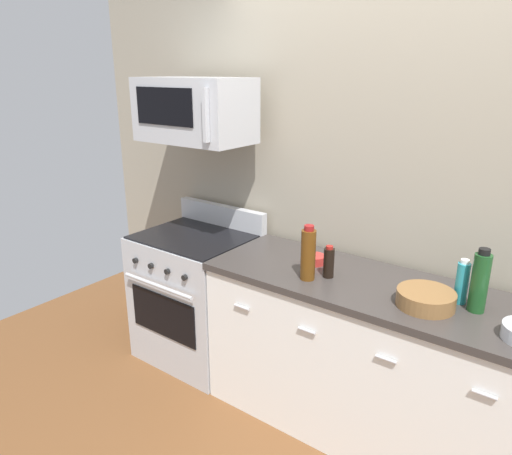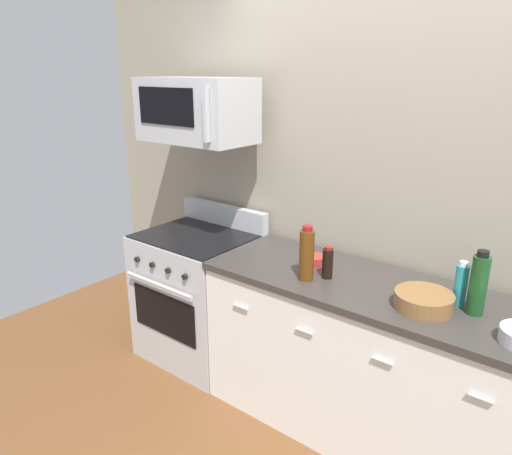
{
  "view_description": "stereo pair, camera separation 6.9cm",
  "coord_description": "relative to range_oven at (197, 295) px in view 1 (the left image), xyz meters",
  "views": [
    {
      "loc": [
        0.88,
        -2.22,
        2.0
      ],
      "look_at": [
        -0.74,
        -0.05,
        1.1
      ],
      "focal_mm": 33.71,
      "sensor_mm": 36.0,
      "label": 1
    },
    {
      "loc": [
        0.93,
        -2.18,
        2.0
      ],
      "look_at": [
        -0.74,
        -0.05,
        1.1
      ],
      "focal_mm": 33.71,
      "sensor_mm": 36.0,
      "label": 2
    }
  ],
  "objects": [
    {
      "name": "bottle_wine_green",
      "position": [
        1.8,
        0.01,
        0.6
      ],
      "size": [
        0.08,
        0.08,
        0.31
      ],
      "color": "#19471E",
      "rests_on": "countertop_slab"
    },
    {
      "name": "microwave",
      "position": [
        0.0,
        0.04,
        1.28
      ],
      "size": [
        0.74,
        0.44,
        0.4
      ],
      "color": "#B7BABF"
    },
    {
      "name": "range_oven",
      "position": [
        0.0,
        0.0,
        0.0
      ],
      "size": [
        0.76,
        0.69,
        1.07
      ],
      "color": "#B7BABF",
      "rests_on": "ground_plane"
    },
    {
      "name": "bottle_wine_amber",
      "position": [
        0.98,
        -0.15,
        0.6
      ],
      "size": [
        0.08,
        0.08,
        0.3
      ],
      "color": "#59330F",
      "rests_on": "countertop_slab"
    },
    {
      "name": "bowl_wooden_salad",
      "position": [
        1.6,
        -0.09,
        0.49
      ],
      "size": [
        0.27,
        0.27,
        0.08
      ],
      "color": "brown",
      "rests_on": "countertop_slab"
    },
    {
      "name": "back_wall",
      "position": [
        1.3,
        0.41,
        0.88
      ],
      "size": [
        4.95,
        0.1,
        2.7
      ],
      "primitive_type": "cube",
      "color": "#9E937F",
      "rests_on": "ground_plane"
    },
    {
      "name": "ground_plane",
      "position": [
        1.3,
        -0.0,
        -0.47
      ],
      "size": [
        5.94,
        5.94,
        0.0
      ],
      "primitive_type": "plane",
      "color": "brown"
    },
    {
      "name": "bottle_soy_sauce_dark",
      "position": [
        1.06,
        -0.06,
        0.54
      ],
      "size": [
        0.06,
        0.06,
        0.18
      ],
      "color": "black",
      "rests_on": "countertop_slab"
    },
    {
      "name": "counter_unit",
      "position": [
        1.3,
        -0.0,
        -0.01
      ],
      "size": [
        1.86,
        0.66,
        0.92
      ],
      "color": "white",
      "rests_on": "ground_plane"
    },
    {
      "name": "bowl_red_small",
      "position": [
        0.9,
        0.06,
        0.48
      ],
      "size": [
        0.13,
        0.13,
        0.05
      ],
      "color": "#B72D28",
      "rests_on": "countertop_slab"
    },
    {
      "name": "bottle_dish_soap",
      "position": [
        1.72,
        0.05,
        0.56
      ],
      "size": [
        0.06,
        0.06,
        0.22
      ],
      "color": "teal",
      "rests_on": "countertop_slab"
    }
  ]
}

